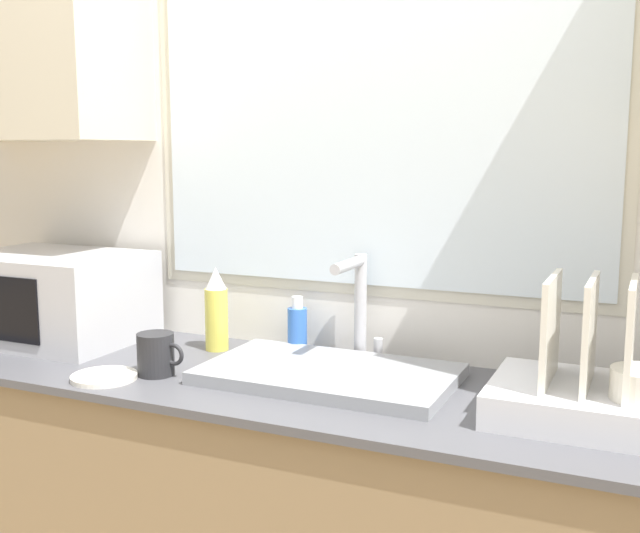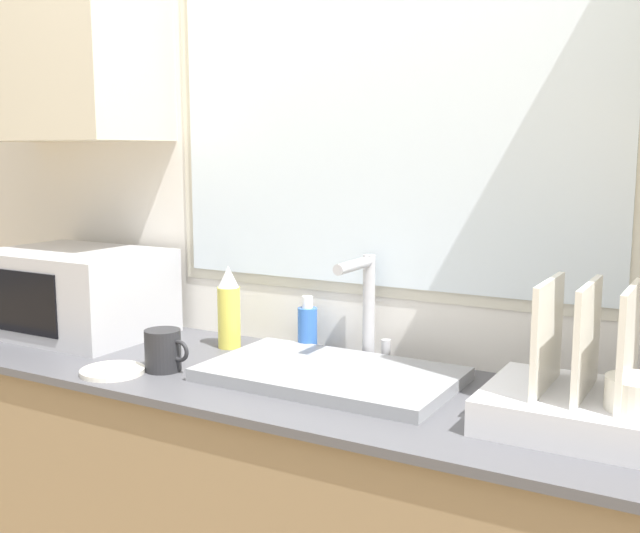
# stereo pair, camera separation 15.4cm
# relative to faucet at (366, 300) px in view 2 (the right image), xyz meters

# --- Properties ---
(wall_back) EXTENTS (6.00, 0.38, 2.60)m
(wall_back) POSITION_rel_faucet_xyz_m (0.00, 0.06, 0.33)
(wall_back) COLOR silver
(wall_back) RESTS_ON ground_plane
(sink_basin) EXTENTS (0.59, 0.35, 0.03)m
(sink_basin) POSITION_rel_faucet_xyz_m (-0.00, -0.18, -0.15)
(sink_basin) COLOR gray
(sink_basin) RESTS_ON countertop
(faucet) EXTENTS (0.08, 0.19, 0.28)m
(faucet) POSITION_rel_faucet_xyz_m (0.00, 0.00, 0.00)
(faucet) COLOR #B7B7BC
(faucet) RESTS_ON countertop
(microwave) EXTENTS (0.50, 0.37, 0.25)m
(microwave) POSITION_rel_faucet_xyz_m (-0.89, -0.15, -0.04)
(microwave) COLOR #B2B2B7
(microwave) RESTS_ON countertop
(dish_rack) EXTENTS (0.37, 0.31, 0.29)m
(dish_rack) POSITION_rel_faucet_xyz_m (0.58, -0.21, -0.10)
(dish_rack) COLOR silver
(dish_rack) RESTS_ON countertop
(spray_bottle) EXTENTS (0.06, 0.06, 0.23)m
(spray_bottle) POSITION_rel_faucet_xyz_m (-0.39, -0.05, -0.05)
(spray_bottle) COLOR #D8CC4C
(spray_bottle) RESTS_ON countertop
(soap_bottle) EXTENTS (0.05, 0.05, 0.15)m
(soap_bottle) POSITION_rel_faucet_xyz_m (-0.18, 0.01, -0.10)
(soap_bottle) COLOR blue
(soap_bottle) RESTS_ON countertop
(mug_near_sink) EXTENTS (0.13, 0.09, 0.10)m
(mug_near_sink) POSITION_rel_faucet_xyz_m (-0.40, -0.31, -0.11)
(mug_near_sink) COLOR #262628
(mug_near_sink) RESTS_ON countertop
(small_plate) EXTENTS (0.16, 0.16, 0.01)m
(small_plate) POSITION_rel_faucet_xyz_m (-0.49, -0.40, -0.16)
(small_plate) COLOR silver
(small_plate) RESTS_ON countertop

